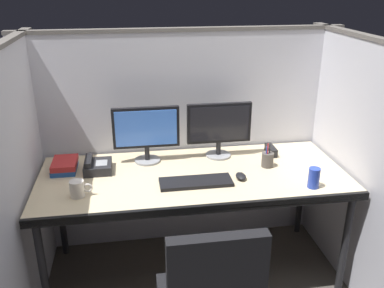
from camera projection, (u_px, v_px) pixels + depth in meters
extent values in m
cube|color=silver|center=(183.00, 142.00, 2.97)|extent=(2.20, 0.05, 1.55)
cube|color=#605B56|center=(183.00, 29.00, 2.67)|extent=(2.21, 0.06, 0.02)
cube|color=silver|center=(22.00, 188.00, 2.32)|extent=(0.05, 1.40, 1.55)
cube|color=silver|center=(351.00, 165.00, 2.61)|extent=(0.05, 1.40, 1.55)
cube|color=#605B56|center=(371.00, 38.00, 2.31)|extent=(0.06, 1.41, 0.02)
cube|color=beige|center=(193.00, 177.00, 2.58)|extent=(1.90, 0.80, 0.04)
cube|color=black|center=(205.00, 209.00, 2.23)|extent=(1.90, 0.02, 0.05)
cylinder|color=black|center=(44.00, 275.00, 2.28)|extent=(0.04, 0.04, 0.70)
cylinder|color=black|center=(345.00, 245.00, 2.54)|extent=(0.04, 0.04, 0.70)
cylinder|color=black|center=(61.00, 211.00, 2.90)|extent=(0.04, 0.04, 0.70)
cylinder|color=black|center=(301.00, 192.00, 3.16)|extent=(0.04, 0.04, 0.70)
cube|color=black|center=(217.00, 287.00, 1.64)|extent=(0.40, 0.06, 0.48)
cylinder|color=gray|center=(147.00, 160.00, 2.74)|extent=(0.17, 0.17, 0.01)
cylinder|color=black|center=(147.00, 153.00, 2.73)|extent=(0.03, 0.03, 0.09)
cube|color=black|center=(146.00, 127.00, 2.66)|extent=(0.43, 0.03, 0.27)
cube|color=#3F72D8|center=(146.00, 128.00, 2.64)|extent=(0.39, 0.01, 0.23)
cylinder|color=gray|center=(218.00, 155.00, 2.82)|extent=(0.17, 0.17, 0.01)
cylinder|color=black|center=(218.00, 148.00, 2.81)|extent=(0.03, 0.03, 0.09)
cube|color=black|center=(219.00, 123.00, 2.74)|extent=(0.43, 0.03, 0.27)
cube|color=black|center=(220.00, 124.00, 2.72)|extent=(0.39, 0.01, 0.23)
cube|color=black|center=(196.00, 182.00, 2.45)|extent=(0.43, 0.15, 0.02)
ellipsoid|color=black|center=(241.00, 176.00, 2.50)|extent=(0.06, 0.10, 0.03)
cylinder|color=#59595B|center=(240.00, 173.00, 2.51)|extent=(0.01, 0.01, 0.01)
cube|color=black|center=(271.00, 150.00, 2.85)|extent=(0.04, 0.15, 0.06)
cube|color=#1E478C|center=(65.00, 168.00, 2.61)|extent=(0.15, 0.21, 0.03)
cube|color=#B22626|center=(65.00, 163.00, 2.60)|extent=(0.15, 0.21, 0.04)
cube|color=black|center=(98.00, 167.00, 2.60)|extent=(0.17, 0.19, 0.06)
cube|color=black|center=(88.00, 161.00, 2.58)|extent=(0.04, 0.17, 0.03)
cube|color=gray|center=(102.00, 163.00, 2.58)|extent=(0.07, 0.09, 0.00)
cylinder|color=silver|center=(77.00, 189.00, 2.29)|extent=(0.08, 0.08, 0.09)
torus|color=silver|center=(88.00, 188.00, 2.30)|extent=(0.06, 0.01, 0.06)
cylinder|color=#4C4742|center=(268.00, 160.00, 2.65)|extent=(0.08, 0.08, 0.09)
cylinder|color=red|center=(267.00, 155.00, 2.63)|extent=(0.01, 0.01, 0.16)
cylinder|color=#263FB2|center=(266.00, 156.00, 2.63)|extent=(0.01, 0.01, 0.13)
cylinder|color=black|center=(269.00, 155.00, 2.64)|extent=(0.01, 0.01, 0.14)
cylinder|color=#263FB2|center=(314.00, 178.00, 2.39)|extent=(0.07, 0.07, 0.12)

